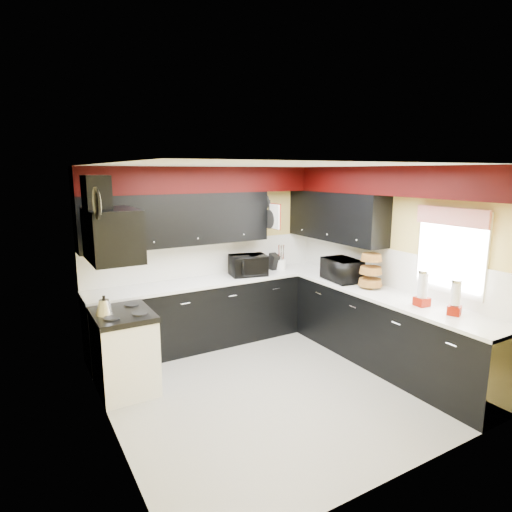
{
  "coord_description": "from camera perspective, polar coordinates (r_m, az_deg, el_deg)",
  "views": [
    {
      "loc": [
        -2.48,
        -3.87,
        2.44
      ],
      "look_at": [
        0.28,
        0.88,
        1.35
      ],
      "focal_mm": 30.0,
      "sensor_mm": 36.0,
      "label": 1
    }
  ],
  "objects": [
    {
      "name": "splash_right",
      "position": [
        5.89,
        17.25,
        -1.51
      ],
      "size": [
        0.02,
        3.6,
        0.5
      ],
      "primitive_type": "cube",
      "color": "white",
      "rests_on": "counter_right"
    },
    {
      "name": "toaster_oven",
      "position": [
        6.24,
        -1.01,
        -1.23
      ],
      "size": [
        0.59,
        0.53,
        0.3
      ],
      "primitive_type": "imported",
      "rotation": [
        0.0,
        0.0,
        -0.2
      ],
      "color": "black",
      "rests_on": "counter_back"
    },
    {
      "name": "kettle",
      "position": [
        4.91,
        -19.56,
        -6.45
      ],
      "size": [
        0.22,
        0.22,
        0.17
      ],
      "primitive_type": null,
      "rotation": [
        0.0,
        0.0,
        -0.23
      ],
      "color": "#ACADB1",
      "rests_on": "cooktop"
    },
    {
      "name": "soffit_back",
      "position": [
        6.02,
        -5.95,
        10.1
      ],
      "size": [
        3.6,
        0.36,
        0.35
      ],
      "primitive_type": "cube",
      "color": "black",
      "rests_on": "wall_back"
    },
    {
      "name": "valance",
      "position": [
        5.17,
        24.62,
        4.8
      ],
      "size": [
        0.04,
        0.88,
        0.2
      ],
      "primitive_type": "cube",
      "color": "red",
      "rests_on": "wall_right"
    },
    {
      "name": "upper_back",
      "position": [
        5.87,
        -10.33,
        4.81
      ],
      "size": [
        2.6,
        0.35,
        0.7
      ],
      "primitive_type": "cube",
      "color": "black",
      "rests_on": "wall_back"
    },
    {
      "name": "cut_board",
      "position": [
        6.17,
        2.46,
        5.29
      ],
      "size": [
        0.03,
        0.26,
        0.35
      ],
      "primitive_type": "cube",
      "color": "white",
      "rests_on": "upper_back"
    },
    {
      "name": "dispenser_b",
      "position": [
        4.99,
        25.03,
        -5.25
      ],
      "size": [
        0.17,
        0.17,
        0.35
      ],
      "primitive_type": null,
      "rotation": [
        0.0,
        0.0,
        0.44
      ],
      "color": "maroon",
      "rests_on": "counter_right"
    },
    {
      "name": "hood",
      "position": [
        4.76,
        -18.62,
        2.69
      ],
      "size": [
        0.5,
        0.78,
        0.55
      ],
      "primitive_type": "cube",
      "color": "black",
      "rests_on": "wall_left"
    },
    {
      "name": "cab_back",
      "position": [
        6.24,
        -5.14,
        -7.4
      ],
      "size": [
        3.6,
        0.6,
        0.9
      ],
      "primitive_type": "cube",
      "color": "black",
      "rests_on": "ground"
    },
    {
      "name": "ceiling",
      "position": [
        4.59,
        2.55,
        11.99
      ],
      "size": [
        3.6,
        3.6,
        0.06
      ],
      "primitive_type": "cube",
      "color": "white",
      "rests_on": "wall_back"
    },
    {
      "name": "soffit_right",
      "position": [
        5.51,
        18.11,
        9.51
      ],
      "size": [
        0.36,
        3.24,
        0.35
      ],
      "primitive_type": "cube",
      "color": "black",
      "rests_on": "wall_right"
    },
    {
      "name": "splash_back",
      "position": [
        6.3,
        -6.37,
        -0.26
      ],
      "size": [
        3.6,
        0.02,
        0.5
      ],
      "primitive_type": "cube",
      "color": "white",
      "rests_on": "counter_back"
    },
    {
      "name": "pan_top",
      "position": [
        6.36,
        1.18,
        7.28
      ],
      "size": [
        0.03,
        0.22,
        0.4
      ],
      "primitive_type": null,
      "color": "black",
      "rests_on": "upper_back"
    },
    {
      "name": "cab_right",
      "position": [
        5.7,
        17.04,
        -9.69
      ],
      "size": [
        0.6,
        3.0,
        0.9
      ],
      "primitive_type": "cube",
      "color": "black",
      "rests_on": "ground"
    },
    {
      "name": "knife_block",
      "position": [
        6.6,
        2.36,
        -0.79
      ],
      "size": [
        0.11,
        0.16,
        0.25
      ],
      "primitive_type": "cube",
      "rotation": [
        0.0,
        0.0,
        -0.01
      ],
      "color": "black",
      "rests_on": "counter_back"
    },
    {
      "name": "clock",
      "position": [
        4.19,
        -20.49,
        6.58
      ],
      "size": [
        0.03,
        0.3,
        0.3
      ],
      "primitive_type": null,
      "color": "black",
      "rests_on": "wall_left"
    },
    {
      "name": "dispenser_a",
      "position": [
        5.17,
        21.33,
        -4.18
      ],
      "size": [
        0.16,
        0.16,
        0.38
      ],
      "primitive_type": null,
      "rotation": [
        0.0,
        0.0,
        -0.1
      ],
      "color": "#590713",
      "rests_on": "counter_right"
    },
    {
      "name": "hood_duct",
      "position": [
        4.69,
        -20.51,
        7.62
      ],
      "size": [
        0.24,
        0.4,
        0.4
      ],
      "primitive_type": "cube",
      "color": "black",
      "rests_on": "wall_left"
    },
    {
      "name": "wall_left",
      "position": [
        4.1,
        -19.43,
        -6.27
      ],
      "size": [
        0.06,
        3.6,
        2.5
      ],
      "primitive_type": "cube",
      "color": "#E0C666",
      "rests_on": "ground"
    },
    {
      "name": "microwave",
      "position": [
        6.05,
        11.42,
        -1.82
      ],
      "size": [
        0.43,
        0.59,
        0.31
      ],
      "primitive_type": "imported",
      "rotation": [
        0.0,
        0.0,
        1.47
      ],
      "color": "black",
      "rests_on": "counter_right"
    },
    {
      "name": "baskets",
      "position": [
        5.74,
        15.05,
        -1.83
      ],
      "size": [
        0.27,
        0.27,
        0.5
      ],
      "primitive_type": null,
      "color": "brown",
      "rests_on": "upper_right"
    },
    {
      "name": "ground",
      "position": [
        5.2,
        2.3,
        -16.73
      ],
      "size": [
        3.6,
        3.6,
        0.0
      ],
      "primitive_type": "plane",
      "color": "gray",
      "rests_on": "ground"
    },
    {
      "name": "pan_low",
      "position": [
        6.49,
        0.57,
        4.88
      ],
      "size": [
        0.03,
        0.24,
        0.42
      ],
      "primitive_type": null,
      "color": "black",
      "rests_on": "upper_back"
    },
    {
      "name": "utensil_crock",
      "position": [
        6.62,
        3.37,
        -1.16
      ],
      "size": [
        0.17,
        0.17,
        0.16
      ],
      "primitive_type": "cylinder",
      "rotation": [
        0.0,
        0.0,
        0.14
      ],
      "color": "white",
      "rests_on": "counter_back"
    },
    {
      "name": "window",
      "position": [
        5.27,
        24.62,
        0.5
      ],
      "size": [
        0.03,
        0.86,
        0.96
      ],
      "primitive_type": null,
      "color": "white",
      "rests_on": "wall_right"
    },
    {
      "name": "wall_back",
      "position": [
        6.3,
        -6.42,
        0.29
      ],
      "size": [
        3.6,
        0.06,
        2.5
      ],
      "primitive_type": "cube",
      "color": "#E0C666",
      "rests_on": "ground"
    },
    {
      "name": "upper_right",
      "position": [
        6.32,
        10.55,
        5.25
      ],
      "size": [
        0.35,
        1.8,
        0.7
      ],
      "primitive_type": "cube",
      "color": "black",
      "rests_on": "wall_right"
    },
    {
      "name": "cooktop",
      "position": [
        4.97,
        -17.41,
        -7.46
      ],
      "size": [
        0.62,
        0.77,
        0.06
      ],
      "primitive_type": "cube",
      "color": "black",
      "rests_on": "stove"
    },
    {
      "name": "wall_right",
      "position": [
        5.89,
        17.35,
        -0.93
      ],
      "size": [
        0.06,
        3.6,
        2.5
      ],
      "primitive_type": "cube",
      "color": "#E0C666",
      "rests_on": "ground"
    },
    {
      "name": "pan_mid",
      "position": [
        6.27,
        1.79,
        4.93
      ],
      "size": [
        0.03,
        0.28,
        0.46
      ],
      "primitive_type": null,
      "color": "black",
      "rests_on": "upper_back"
    },
    {
      "name": "counter_back",
      "position": [
        6.1,
        -5.21,
        -3.22
      ],
      "size": [
        3.62,
        0.64,
        0.04
      ],
      "primitive_type": "cube",
      "color": "white",
      "rests_on": "cab_back"
    },
    {
      "name": "stove",
      "position": [
        5.13,
        -17.1,
        -12.34
      ],
      "size": [
        0.6,
        0.75,
        0.86
      ],
      "primitive_type": "cube",
      "color": "white",
      "rests_on": "ground"
    },
    {
      "name": "deco_plate",
      "position": [
        5.52,
        20.44,
        8.58
      ],
      "size": [
        0.03,
        0.24,
        0.24
      ],
      "primitive_type": null,
      "color": "white",
      "rests_on": "wall_right"
    },
    {
      "name": "counter_right",
      "position": [
        5.56,
        17.32,
        -5.15
      ],
      "size": [
        0.64,
        3.02,
        0.04
      ],
      "primitive_type": "cube",
      "color": "white",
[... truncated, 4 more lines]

